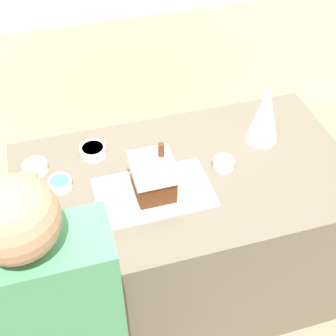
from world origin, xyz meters
TOP-DOWN VIEW (x-y plane):
  - ground_plane at (0.00, 0.00)m, footprint 12.00×12.00m
  - back_cabinet_block at (0.00, 1.63)m, footprint 6.00×0.60m
  - kitchen_island at (0.00, 0.00)m, footprint 1.45×0.82m
  - baking_tray at (-0.16, -0.07)m, footprint 0.47×0.29m
  - gingerbread_house at (-0.16, -0.07)m, footprint 0.17×0.18m
  - decorative_tree at (0.40, 0.13)m, footprint 0.15×0.15m
  - candy_bowl_far_left at (-0.52, 0.07)m, footprint 0.10×0.10m
  - candy_bowl_behind_tray at (-0.36, 0.23)m, footprint 0.11×0.11m
  - candy_bowl_near_tray_right at (-0.61, 0.20)m, footprint 0.10×0.10m
  - candy_bowl_front_corner at (0.17, -0.00)m, footprint 0.09×0.09m

SIDE VIEW (x-z plane):
  - ground_plane at x=0.00m, z-range 0.00..0.00m
  - kitchen_island at x=0.00m, z-range 0.00..0.89m
  - back_cabinet_block at x=0.00m, z-range 0.00..0.95m
  - baking_tray at x=-0.16m, z-range 0.89..0.89m
  - candy_bowl_near_tray_right at x=-0.61m, z-range 0.89..0.92m
  - candy_bowl_far_left at x=-0.52m, z-range 0.89..0.93m
  - candy_bowl_front_corner at x=0.17m, z-range 0.89..0.93m
  - candy_bowl_behind_tray at x=-0.36m, z-range 0.89..0.93m
  - gingerbread_house at x=-0.16m, z-range 0.87..1.09m
  - decorative_tree at x=0.40m, z-range 0.89..1.18m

